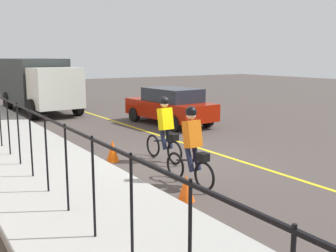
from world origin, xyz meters
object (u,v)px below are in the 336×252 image
Objects in this scene: traffic_cone_near at (113,151)px; box_truck_background at (38,82)px; cyclist_follow at (165,129)px; traffic_cone_far at (186,188)px; patrol_sedan at (170,105)px; cyclist_lead at (192,147)px.

box_truck_background is at bearing -5.13° from traffic_cone_near.
traffic_cone_far is (-2.88, 1.32, -0.63)m from cyclist_follow.
patrol_sedan is 8.02m from box_truck_background.
box_truck_background is at bearing -4.91° from cyclist_lead.
traffic_cone_far is at bearing 134.62° from cyclist_lead.
cyclist_follow is 1.59m from traffic_cone_near.
cyclist_lead is at bearing 159.86° from cyclist_follow.
traffic_cone_far is at bearing -6.98° from box_truck_background.
patrol_sedan is at bearing -37.74° from cyclist_follow.
cyclist_follow reaches higher than traffic_cone_far.
patrol_sedan is (5.02, -3.44, -0.09)m from cyclist_follow.
cyclist_lead is 14.26m from box_truck_background.
cyclist_lead is at bearing 146.27° from patrol_sedan.
cyclist_follow is 3.23m from traffic_cone_far.
traffic_cone_near is at bearing -0.76° from traffic_cone_far.
traffic_cone_near is at bearing 8.95° from cyclist_lead.
patrol_sedan is at bearing -47.70° from traffic_cone_near.
cyclist_follow is at bearing -1.72° from box_truck_background.
box_truck_background reaches higher than cyclist_lead.
traffic_cone_near is 1.10× the size of traffic_cone_far.
traffic_cone_near is (-4.29, 4.71, -0.51)m from patrol_sedan.
cyclist_lead reaches higher than traffic_cone_near.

